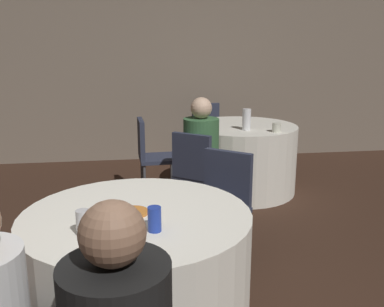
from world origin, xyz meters
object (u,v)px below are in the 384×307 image
Objects in this scene: table_far at (241,158)px; pizza_plate_near at (133,213)px; chair_near_northeast at (222,198)px; chair_far_north at (208,130)px; chair_far_west at (150,150)px; person_green_jacket at (204,157)px; bottle_far at (247,119)px; chair_far_southwest at (196,168)px; soda_can_silver at (83,223)px; soda_can_blue at (155,219)px; table_near at (138,277)px.

pizza_plate_near is (-1.22, -2.42, 0.39)m from table_far.
chair_near_northeast is 1.00× the size of chair_far_north.
chair_far_north and chair_far_west have the same top height.
bottle_far is at bearing 77.40° from person_green_jacket.
bottle_far is (0.54, 1.35, 0.35)m from chair_near_northeast.
soda_can_silver reaches higher than chair_far_southwest.
bottle_far is (0.52, 0.42, 0.28)m from person_green_jacket.
table_far is 2.74m from pizza_plate_near.
bottle_far is (1.09, 2.39, 0.05)m from soda_can_blue.
chair_near_northeast reaches higher than table_near.
soda_can_silver reaches higher than chair_far_west.
chair_far_west is at bearing 85.38° from pizza_plate_near.
pizza_plate_near is at bearing -71.94° from chair_far_southwest.
pizza_plate_near is (-0.19, -2.37, 0.25)m from chair_far_west.
chair_far_north is 3.78m from soda_can_blue.
chair_far_southwest is (0.57, 1.60, 0.14)m from table_near.
chair_far_west is 2.61m from soda_can_blue.
chair_near_northeast is 0.93m from person_green_jacket.
chair_far_north is 1.00× the size of chair_far_southwest.
pizza_plate_near is 1.16× the size of bottle_far.
table_far is 5.59× the size of bottle_far.
person_green_jacket is at bearing 90.00° from chair_far_southwest.
chair_far_west is at bearing 85.80° from table_near.
person_green_jacket is (0.49, -0.63, 0.07)m from chair_far_west.
person_green_jacket is (-0.34, -1.69, 0.07)m from chair_far_north.
person_green_jacket reaches higher than table_near.
table_near is 1.86m from person_green_jacket.
soda_can_blue is at bearing -68.44° from person_green_jacket.
chair_far_southwest is at bearing 70.08° from pizza_plate_near.
chair_near_northeast is 1.49m from bottle_far.
person_green_jacket is at bearing 34.85° from chair_far_west.
bottle_far is (0.18, -1.27, 0.35)m from chair_far_north.
soda_can_blue is at bearing -64.99° from pizza_plate_near.
chair_far_north is 1.33m from bottle_far.
person_green_jacket is 4.55× the size of pizza_plate_near.
person_green_jacket is at bearing -127.98° from table_far.
soda_can_silver is at bearing -75.98° from chair_far_southwest.
person_green_jacket reaches higher than chair_far_north.
soda_can_blue is (-1.11, -2.65, 0.44)m from table_far.
person_green_jacket reaches higher than pizza_plate_near.
chair_near_northeast is 7.03× the size of soda_can_blue.
table_far is at bearing 90.00° from chair_far_southwest.
chair_far_west is (-0.83, -1.06, 0.00)m from chair_far_north.
soda_can_silver is 1.00× the size of soda_can_blue.
soda_can_blue is at bearing -5.01° from chair_far_west.
table_near is at bearing 62.55° from chair_far_north.
chair_far_north is 0.74× the size of person_green_jacket.
chair_far_southwest is 7.03× the size of soda_can_blue.
chair_near_northeast is at bearing -53.39° from person_green_jacket.
soda_can_blue reaches higher than chair_far_west.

